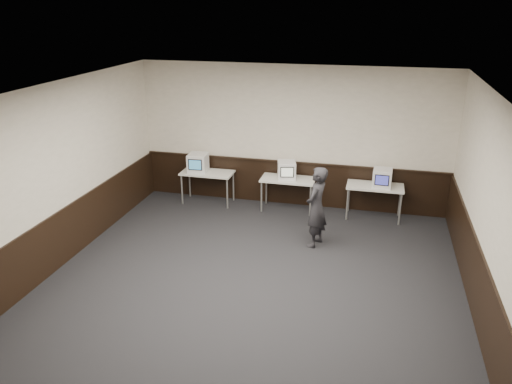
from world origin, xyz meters
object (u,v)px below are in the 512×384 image
desk_right (375,189)px  emac_right (382,178)px  emac_left (198,163)px  person (316,207)px  desk_left (207,175)px  emac_center (287,170)px  desk_center (288,181)px

desk_right → emac_right: emac_right is taller
emac_left → person: size_ratio=0.31×
desk_right → person: (-1.06, -1.60, 0.12)m
desk_left → emac_center: bearing=-0.1°
emac_center → emac_right: emac_center is taller
person → emac_left: bearing=-102.1°
desk_center → person: bearing=-62.4°
desk_right → person: size_ratio=0.75×
emac_center → desk_left: bearing=166.3°
desk_left → emac_right: emac_right is taller
desk_center → desk_right: bearing=0.0°
desk_center → desk_right: same height
desk_center → desk_right: size_ratio=1.00×
desk_left → desk_center: bearing=0.0°
person → desk_center: bearing=-136.2°
emac_right → person: bearing=-124.9°
desk_right → desk_left: bearing=180.0°
desk_left → emac_right: (3.93, -0.04, 0.27)m
emac_left → person: 3.36m
emac_center → emac_right: 2.07m
desk_center → desk_left: bearing=180.0°
desk_left → person: (2.74, -1.60, 0.12)m
desk_left → desk_center: (1.90, 0.00, 0.00)m
desk_left → person: person is taller
desk_left → emac_center: 1.88m
emac_left → person: bearing=-32.1°
desk_center → emac_right: emac_right is taller
emac_center → desk_right: bearing=-13.5°
desk_center → emac_right: bearing=-1.0°
emac_center → person: 1.83m
desk_left → person: bearing=-30.4°
desk_right → desk_center: bearing=180.0°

